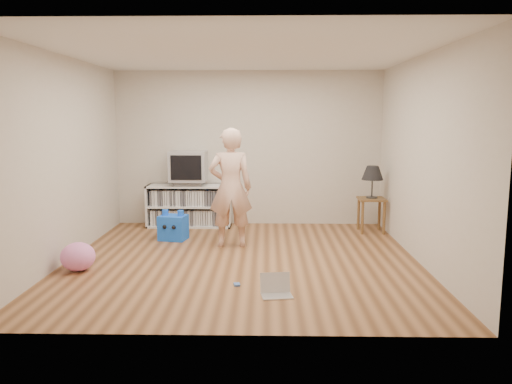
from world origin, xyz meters
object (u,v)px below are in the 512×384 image
at_px(side_table, 371,206).
at_px(plush_pink, 78,257).
at_px(crt_tv, 188,166).
at_px(media_unit, 189,205).
at_px(table_lamp, 373,174).
at_px(laptop, 276,289).
at_px(dvd_deck, 189,183).
at_px(person, 230,188).
at_px(plush_blue, 173,227).

distance_m(side_table, plush_pink, 4.49).
bearing_deg(crt_tv, media_unit, 90.00).
height_order(table_lamp, laptop, table_lamp).
bearing_deg(crt_tv, table_lamp, -7.01).
distance_m(table_lamp, plush_pink, 4.55).
bearing_deg(dvd_deck, person, -58.87).
xyz_separation_m(table_lamp, plush_blue, (-3.08, -0.58, -0.75)).
bearing_deg(table_lamp, plush_blue, -169.27).
bearing_deg(media_unit, side_table, -7.37).
height_order(crt_tv, side_table, crt_tv).
xyz_separation_m(media_unit, dvd_deck, (0.00, -0.02, 0.39)).
bearing_deg(dvd_deck, media_unit, 90.00).
height_order(laptop, plush_blue, plush_blue).
relative_size(crt_tv, laptop, 1.73).
height_order(side_table, plush_pink, side_table).
bearing_deg(table_lamp, person, -156.67).
xyz_separation_m(dvd_deck, crt_tv, (0.00, -0.00, 0.29)).
height_order(table_lamp, person, person).
height_order(media_unit, plush_pink, media_unit).
relative_size(crt_tv, plush_pink, 1.48).
distance_m(person, plush_blue, 1.16).
bearing_deg(table_lamp, dvd_deck, 172.93).
bearing_deg(laptop, media_unit, 104.48).
xyz_separation_m(side_table, plush_pink, (-3.94, -2.14, -0.24)).
distance_m(crt_tv, table_lamp, 3.01).
bearing_deg(table_lamp, side_table, 0.00).
distance_m(side_table, table_lamp, 0.53).
height_order(media_unit, crt_tv, crt_tv).
relative_size(side_table, plush_pink, 1.35).
xyz_separation_m(person, plush_blue, (-0.89, 0.36, -0.65)).
distance_m(table_lamp, laptop, 3.43).
bearing_deg(plush_pink, crt_tv, 69.08).
distance_m(dvd_deck, side_table, 3.02).
xyz_separation_m(dvd_deck, plush_blue, (-0.10, -0.95, -0.54)).
height_order(crt_tv, plush_blue, crt_tv).
relative_size(side_table, plush_blue, 1.22).
xyz_separation_m(dvd_deck, table_lamp, (2.98, -0.37, 0.21)).
distance_m(media_unit, person, 1.62).
bearing_deg(plush_blue, laptop, -45.67).
distance_m(media_unit, plush_blue, 0.99).
relative_size(media_unit, side_table, 2.55).
height_order(table_lamp, plush_blue, table_lamp).
height_order(dvd_deck, table_lamp, table_lamp).
height_order(side_table, laptop, side_table).
height_order(person, plush_blue, person).
relative_size(dvd_deck, person, 0.27).
relative_size(media_unit, dvd_deck, 3.11).
bearing_deg(person, laptop, 101.71).
relative_size(dvd_deck, table_lamp, 0.87).
xyz_separation_m(crt_tv, plush_blue, (-0.10, -0.95, -0.83)).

